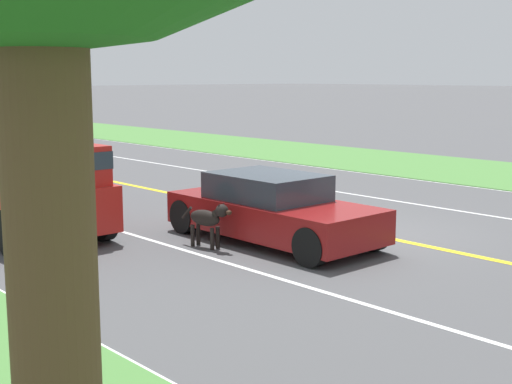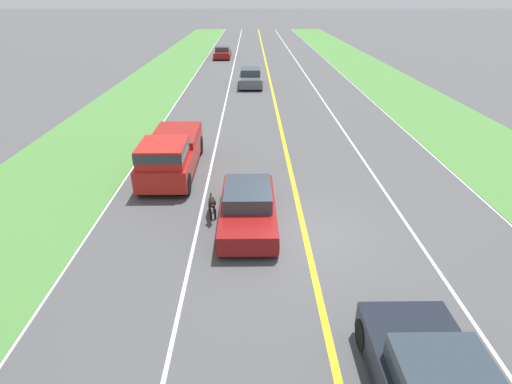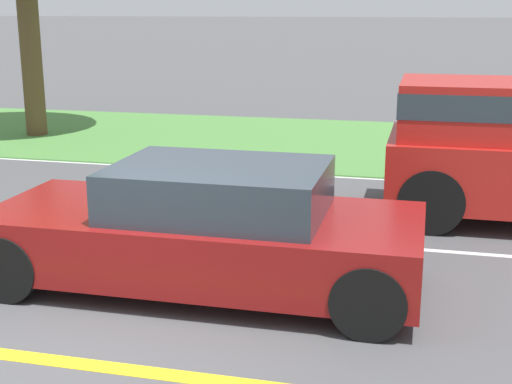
{
  "view_description": "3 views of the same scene",
  "coord_description": "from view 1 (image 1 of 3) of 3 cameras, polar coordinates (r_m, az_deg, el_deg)",
  "views": [
    {
      "loc": [
        10.94,
        8.92,
        3.1
      ],
      "look_at": [
        1.86,
        -1.07,
        0.9
      ],
      "focal_mm": 50.0,
      "sensor_mm": 36.0,
      "label": 1
    },
    {
      "loc": [
        1.72,
        10.93,
        6.96
      ],
      "look_at": [
        1.55,
        -1.29,
        0.84
      ],
      "focal_mm": 28.0,
      "sensor_mm": 36.0,
      "label": 2
    },
    {
      "loc": [
        -4.72,
        -2.75,
        2.79
      ],
      "look_at": [
        2.61,
        -0.98,
        0.82
      ],
      "focal_mm": 50.0,
      "sensor_mm": 36.0,
      "label": 3
    }
  ],
  "objects": [
    {
      "name": "ground_plane",
      "position": [
        14.45,
        8.35,
        -3.23
      ],
      "size": [
        400.0,
        400.0,
        0.0
      ],
      "primitive_type": "plane",
      "color": "#4C4C4F"
    },
    {
      "name": "centre_divider_line",
      "position": [
        14.45,
        8.35,
        -3.21
      ],
      "size": [
        0.18,
        160.0,
        0.01
      ],
      "primitive_type": "cube",
      "color": "yellow",
      "rests_on": "ground"
    },
    {
      "name": "lane_edge_line_right",
      "position": [
        10.23,
        -17.76,
        -8.82
      ],
      "size": [
        0.14,
        160.0,
        0.01
      ],
      "primitive_type": "cube",
      "color": "white",
      "rests_on": "ground"
    },
    {
      "name": "lane_dash_same_dir",
      "position": [
        12.02,
        -2.37,
        -5.68
      ],
      "size": [
        0.1,
        160.0,
        0.01
      ],
      "primitive_type": "cube",
      "color": "white",
      "rests_on": "ground"
    },
    {
      "name": "lane_dash_oncoming",
      "position": [
        17.25,
        15.77,
        -1.43
      ],
      "size": [
        0.1,
        160.0,
        0.01
      ],
      "primitive_type": "cube",
      "color": "white",
      "rests_on": "ground"
    },
    {
      "name": "ego_car",
      "position": [
        13.45,
        1.27,
        -1.42
      ],
      "size": [
        1.83,
        4.34,
        1.28
      ],
      "color": "maroon",
      "rests_on": "ground"
    },
    {
      "name": "dog",
      "position": [
        12.96,
        -3.81,
        -2.13
      ],
      "size": [
        0.37,
        1.2,
        0.87
      ],
      "rotation": [
        0.0,
        0.0,
        0.17
      ],
      "color": "black",
      "rests_on": "ground"
    },
    {
      "name": "pickup_truck",
      "position": [
        15.05,
        -18.89,
        0.53
      ],
      "size": [
        2.03,
        5.52,
        1.85
      ],
      "color": "red",
      "rests_on": "ground"
    }
  ]
}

